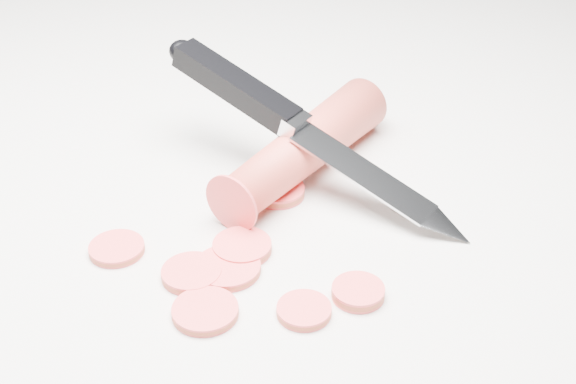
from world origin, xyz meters
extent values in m
plane|color=silver|center=(0.00, 0.00, 0.00)|extent=(2.40, 2.40, 0.00)
cylinder|color=red|center=(0.04, 0.03, 0.02)|extent=(0.14, 0.15, 0.04)
cylinder|color=#F43D3F|center=(-0.09, -0.04, 0.00)|extent=(0.04, 0.04, 0.01)
cylinder|color=#F43D3F|center=(-0.04, -0.11, 0.00)|extent=(0.04, 0.04, 0.01)
cylinder|color=#F43D3F|center=(-0.04, -0.08, 0.00)|extent=(0.04, 0.04, 0.01)
cylinder|color=#F43D3F|center=(0.02, -0.12, 0.00)|extent=(0.03, 0.03, 0.01)
cylinder|color=#F43D3F|center=(0.02, 0.00, 0.00)|extent=(0.04, 0.04, 0.01)
cylinder|color=#F43D3F|center=(-0.02, -0.07, 0.00)|extent=(0.04, 0.04, 0.01)
cylinder|color=#F43D3F|center=(0.05, -0.11, 0.00)|extent=(0.03, 0.03, 0.01)
cylinder|color=#F43D3F|center=(-0.01, -0.06, 0.00)|extent=(0.04, 0.04, 0.01)
camera|label=1|loc=(-0.05, -0.46, 0.32)|focal=50.00mm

